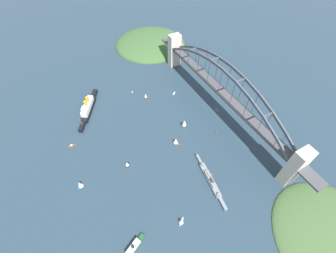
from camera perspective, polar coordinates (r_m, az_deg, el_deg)
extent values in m
plane|color=#283D4C|center=(329.36, 12.38, 4.29)|extent=(1400.00, 1400.00, 0.00)
cube|color=beige|center=(268.11, 29.44, -8.90)|extent=(12.09, 18.62, 53.55)
cube|color=beige|center=(390.56, 1.64, 18.68)|extent=(12.09, 18.62, 53.55)
cube|color=#47474C|center=(307.32, 13.39, 8.55)|extent=(235.70, 14.75, 2.40)
cube|color=#47474C|center=(261.52, 32.75, -10.96)|extent=(24.00, 14.75, 2.40)
cube|color=#47474C|center=(400.99, 0.29, 20.60)|extent=(24.00, 14.75, 2.40)
cube|color=#4C515B|center=(265.65, 29.08, -4.47)|extent=(25.73, 1.80, 16.19)
cube|color=#4C515B|center=(263.36, 26.39, 0.69)|extent=(25.44, 1.80, 13.36)
cube|color=#4C515B|center=(265.72, 23.48, 5.43)|extent=(25.12, 1.80, 10.50)
cube|color=#4C515B|center=(272.30, 20.43, 9.56)|extent=(24.76, 1.80, 7.61)
cube|color=#4C515B|center=(282.63, 17.33, 12.96)|extent=(24.37, 1.80, 4.68)
cube|color=#4C515B|center=(296.22, 14.28, 15.59)|extent=(24.37, 1.80, 4.68)
cube|color=#4C515B|center=(312.65, 11.35, 17.49)|extent=(24.76, 1.80, 7.61)
cube|color=#4C515B|center=(331.58, 8.61, 18.72)|extent=(25.12, 1.80, 10.50)
cube|color=#4C515B|center=(352.76, 6.10, 19.36)|extent=(25.44, 1.80, 13.36)
cube|color=#4C515B|center=(376.02, 3.83, 19.50)|extent=(25.73, 1.80, 16.19)
cube|color=#4C515B|center=(257.02, 27.25, -5.72)|extent=(25.73, 1.80, 16.19)
cube|color=#4C515B|center=(254.65, 24.46, -0.39)|extent=(25.44, 1.80, 13.36)
cube|color=#4C515B|center=(257.08, 21.46, 4.52)|extent=(25.12, 1.80, 10.50)
cube|color=#4C515B|center=(263.88, 18.35, 8.79)|extent=(24.76, 1.80, 7.61)
cube|color=#4C515B|center=(274.52, 15.22, 12.30)|extent=(24.37, 1.80, 4.68)
cube|color=#4C515B|center=(288.50, 12.17, 15.01)|extent=(24.37, 1.80, 4.68)
cube|color=#4C515B|center=(305.35, 9.28, 16.96)|extent=(24.76, 1.80, 7.61)
cube|color=#4C515B|center=(324.70, 6.59, 18.21)|extent=(25.12, 1.80, 10.50)
cube|color=#4C515B|center=(346.30, 4.15, 18.87)|extent=(25.44, 1.80, 13.36)
cube|color=#4C515B|center=(369.96, 1.98, 19.03)|extent=(25.73, 1.80, 16.19)
cube|color=#4C515B|center=(264.03, 29.48, -7.74)|extent=(1.40, 13.27, 1.40)
cube|color=#4C515B|center=(259.34, 24.01, 2.69)|extent=(1.40, 13.27, 1.40)
cube|color=#4C515B|center=(272.62, 17.86, 11.07)|extent=(1.40, 13.27, 1.40)
cube|color=#4C515B|center=(300.10, 11.77, 16.42)|extent=(1.40, 13.27, 1.40)
cube|color=#4C515B|center=(338.33, 6.35, 18.92)|extent=(1.40, 13.27, 1.40)
cube|color=#4C515B|center=(385.22, 1.90, 19.23)|extent=(1.40, 13.27, 1.40)
cylinder|color=#4C515B|center=(267.94, 27.33, -2.61)|extent=(0.56, 0.56, 12.20)
cylinder|color=#4C515B|center=(259.38, 25.46, -3.78)|extent=(0.56, 0.56, 12.20)
cylinder|color=#4C515B|center=(271.32, 24.21, 1.56)|extent=(0.56, 0.56, 22.61)
cylinder|color=#4C515B|center=(262.87, 22.26, 0.54)|extent=(0.56, 0.56, 22.61)
cylinder|color=#4C515B|center=(277.85, 21.09, 5.38)|extent=(0.56, 0.56, 30.06)
cylinder|color=#4C515B|center=(269.60, 19.09, 4.49)|extent=(0.56, 0.56, 30.06)
cylinder|color=#4C515B|center=(287.24, 18.03, 8.75)|extent=(0.56, 0.56, 34.52)
cylinder|color=#4C515B|center=(279.27, 16.00, 7.99)|extent=(0.56, 0.56, 34.52)
cylinder|color=#4C515B|center=(299.21, 15.07, 11.65)|extent=(0.56, 0.56, 36.01)
cylinder|color=#4C515B|center=(291.57, 13.04, 10.98)|extent=(0.56, 0.56, 36.01)
cylinder|color=#4C515B|center=(313.44, 12.26, 14.07)|extent=(0.56, 0.56, 34.52)
cylinder|color=#4C515B|center=(306.15, 10.24, 13.47)|extent=(0.56, 0.56, 34.52)
cylinder|color=#4C515B|center=(329.65, 9.61, 16.03)|extent=(0.56, 0.56, 30.06)
cylinder|color=#4C515B|center=(322.73, 7.62, 15.47)|extent=(0.56, 0.56, 30.06)
cylinder|color=#4C515B|center=(347.60, 7.14, 17.56)|extent=(0.56, 0.56, 22.61)
cylinder|color=#4C515B|center=(341.04, 5.20, 17.05)|extent=(0.56, 0.56, 22.61)
cylinder|color=#4C515B|center=(367.07, 4.87, 18.72)|extent=(0.56, 0.56, 12.20)
cylinder|color=#4C515B|center=(360.87, 2.99, 18.23)|extent=(0.56, 0.56, 12.20)
ellipsoid|color=#3D6033|center=(461.86, -4.53, 20.05)|extent=(130.97, 132.38, 27.72)
ellipsoid|color=#756B5B|center=(453.63, 1.59, 19.58)|extent=(45.84, 39.71, 15.25)
cube|color=black|center=(337.08, -19.46, 4.12)|extent=(46.08, 32.99, 5.28)
cube|color=black|center=(317.35, -20.92, -0.07)|extent=(16.42, 12.75, 5.28)
cube|color=black|center=(358.60, -18.16, 7.82)|extent=(16.96, 13.64, 5.28)
cube|color=white|center=(332.85, -19.74, 4.87)|extent=(35.05, 25.55, 7.31)
cube|color=white|center=(322.92, -20.43, 4.26)|extent=(10.46, 10.17, 3.20)
cylinder|color=gold|center=(326.90, -20.15, 5.53)|extent=(4.25, 4.25, 7.12)
cylinder|color=gold|center=(332.31, -19.79, 6.52)|extent=(4.25, 4.25, 7.12)
cylinder|color=tan|center=(313.11, -21.21, 1.10)|extent=(0.50, 0.50, 10.00)
cube|color=gray|center=(259.45, 10.62, -13.23)|extent=(42.49, 12.37, 3.65)
cube|color=gray|center=(270.49, 7.91, -8.33)|extent=(14.27, 4.84, 3.65)
cube|color=gray|center=(251.07, 13.67, -18.47)|extent=(14.35, 5.39, 3.65)
cube|color=gray|center=(256.69, 10.72, -12.91)|extent=(21.52, 8.03, 2.63)
cylinder|color=gray|center=(264.27, 8.80, -9.50)|extent=(4.35, 4.35, 2.20)
cylinder|color=gray|center=(250.75, 12.80, -16.53)|extent=(4.35, 4.35, 2.20)
cylinder|color=gray|center=(251.17, 10.93, -12.25)|extent=(0.60, 0.60, 10.00)
cylinder|color=#4C4C51|center=(252.14, 11.29, -13.33)|extent=(3.42, 3.42, 4.40)
cube|color=#23512D|center=(236.12, -8.73, -28.15)|extent=(13.32, 18.32, 2.09)
cube|color=#23512D|center=(237.37, -6.73, -26.02)|extent=(6.53, 7.13, 2.09)
cube|color=beige|center=(233.42, -8.82, -28.01)|extent=(11.83, 16.61, 3.48)
cylinder|color=black|center=(230.56, -8.92, -27.85)|extent=(2.54, 2.54, 2.40)
cylinder|color=#B7B7B2|center=(375.91, 10.94, 11.41)|extent=(3.60, 4.76, 0.90)
cylinder|color=#B7B7B2|center=(373.12, 10.96, 11.07)|extent=(3.60, 4.76, 0.90)
cylinder|color=black|center=(375.27, 10.97, 11.53)|extent=(0.14, 0.14, 1.18)
cylinder|color=black|center=(372.48, 10.99, 11.19)|extent=(0.14, 0.14, 1.18)
ellipsoid|color=gold|center=(373.11, 11.01, 11.51)|extent=(5.21, 6.88, 1.32)
cylinder|color=black|center=(373.52, 11.52, 11.47)|extent=(1.49, 1.36, 1.26)
cube|color=gold|center=(372.88, 11.16, 11.57)|extent=(9.72, 7.28, 0.20)
cube|color=gold|center=(372.65, 10.50, 11.58)|extent=(3.94, 3.14, 0.12)
cube|color=black|center=(371.87, 10.53, 11.73)|extent=(0.71, 0.98, 1.50)
cube|color=silver|center=(345.23, 1.51, 8.35)|extent=(4.10, 4.65, 1.04)
cube|color=silver|center=(343.15, 1.31, 8.05)|extent=(1.66, 1.77, 1.04)
cube|color=silver|center=(347.32, 1.71, 8.66)|extent=(1.81, 1.89, 1.04)
cube|color=beige|center=(344.91, 1.55, 8.54)|extent=(2.46, 2.64, 1.10)
cube|color=brown|center=(283.00, 2.15, -4.30)|extent=(6.93, 5.48, 0.75)
cube|color=brown|center=(281.77, 2.85, -4.69)|extent=(2.47, 2.15, 0.75)
cube|color=brown|center=(284.28, 1.45, -3.91)|extent=(2.59, 2.40, 0.75)
cylinder|color=tan|center=(278.53, 2.27, -3.71)|extent=(0.16, 0.16, 9.88)
cone|color=white|center=(279.49, 1.96, -3.60)|extent=(7.62, 7.62, 7.91)
cube|color=black|center=(301.90, 3.86, 0.34)|extent=(6.87, 5.36, 0.77)
cube|color=black|center=(303.14, 3.15, 0.66)|extent=(2.43, 2.04, 0.77)
cube|color=black|center=(300.73, 4.59, 0.01)|extent=(2.54, 2.23, 0.77)
cylinder|color=tan|center=(297.39, 3.83, 1.15)|extent=(0.16, 0.16, 11.56)
cone|color=white|center=(297.29, 4.15, 0.93)|extent=(8.14, 8.14, 9.25)
cube|color=brown|center=(340.44, -5.55, 7.36)|extent=(4.36, 4.16, 0.89)
cube|color=brown|center=(339.50, -5.10, 7.25)|extent=(1.59, 1.54, 0.89)
cube|color=brown|center=(341.41, -5.99, 7.46)|extent=(1.69, 1.65, 0.89)
cylinder|color=tan|center=(337.55, -5.55, 7.86)|extent=(0.16, 0.16, 7.36)
cone|color=silver|center=(338.22, -5.74, 7.86)|extent=(5.56, 5.56, 5.89)
cube|color=black|center=(270.42, -10.20, -9.46)|extent=(5.00, 4.80, 0.84)
cube|color=black|center=(271.83, -9.98, -8.91)|extent=(1.84, 1.80, 0.84)
cube|color=black|center=(269.05, -10.43, -10.02)|extent=(1.98, 1.95, 0.84)
cylinder|color=tan|center=(267.38, -10.29, -8.98)|extent=(0.16, 0.16, 6.74)
cone|color=white|center=(267.06, -10.37, -9.26)|extent=(6.08, 6.08, 5.39)
cube|color=silver|center=(240.68, 3.44, -22.87)|extent=(4.80, 5.42, 1.09)
cube|color=silver|center=(241.72, 3.77, -22.13)|extent=(1.79, 1.95, 1.09)
cube|color=silver|center=(239.68, 3.10, -23.61)|extent=(1.93, 2.06, 1.09)
cylinder|color=tan|center=(236.71, 3.53, -22.47)|extent=(0.16, 0.16, 7.51)
cone|color=white|center=(236.61, 3.38, -22.83)|extent=(6.79, 6.79, 6.01)
cube|color=brown|center=(350.72, -9.00, 8.48)|extent=(5.14, 4.14, 1.29)
cube|color=brown|center=(353.14, -8.91, 8.84)|extent=(1.92, 1.70, 1.29)
cube|color=brown|center=(348.31, -9.09, 8.12)|extent=(2.02, 1.86, 1.29)
cube|color=beige|center=(349.39, -9.04, 8.58)|extent=(2.85, 2.52, 1.37)
cube|color=brown|center=(305.11, -23.09, -4.45)|extent=(2.51, 6.28, 0.96)
cube|color=brown|center=(304.58, -22.36, -4.21)|extent=(1.28, 2.13, 0.96)
cube|color=brown|center=(305.69, -23.81, -4.68)|extent=(1.51, 2.14, 0.96)
cube|color=beige|center=(304.37, -23.29, -4.37)|extent=(1.87, 3.18, 1.28)
cube|color=#234C8C|center=(270.46, -21.29, -14.14)|extent=(5.26, 6.69, 1.00)
cube|color=#234C8C|center=(269.89, -21.92, -14.76)|extent=(2.01, 2.37, 1.00)
cube|color=#234C8C|center=(271.08, -20.66, -13.52)|extent=(2.22, 2.49, 1.00)
cylinder|color=tan|center=(265.70, -21.71, -13.68)|extent=(0.16, 0.16, 10.07)
cone|color=white|center=(266.39, -21.40, -13.46)|extent=(7.75, 7.75, 8.05)
cone|color=red|center=(299.35, 12.17, -1.43)|extent=(2.20, 2.20, 2.20)
sphere|color=#F2E566|center=(298.28, 12.21, -1.27)|extent=(0.50, 0.50, 0.50)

